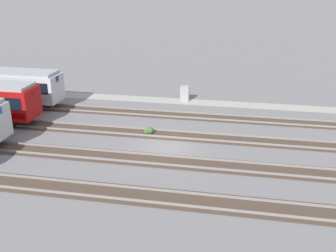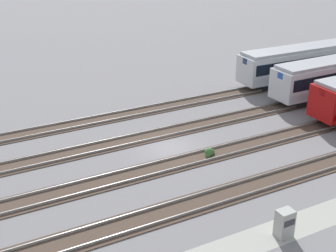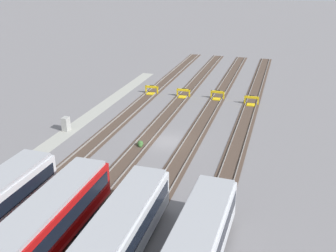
# 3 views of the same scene
# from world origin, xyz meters

# --- Properties ---
(ground_plane) EXTENTS (400.00, 400.00, 0.00)m
(ground_plane) POSITION_xyz_m (0.00, 0.00, 0.00)
(ground_plane) COLOR slate
(service_walkway) EXTENTS (54.00, 2.00, 0.01)m
(service_walkway) POSITION_xyz_m (0.00, -11.86, 0.00)
(service_walkway) COLOR #9E9E93
(service_walkway) RESTS_ON ground
(rail_track_nearest) EXTENTS (90.00, 2.24, 0.21)m
(rail_track_nearest) POSITION_xyz_m (0.00, -7.41, 0.04)
(rail_track_nearest) COLOR #47382D
(rail_track_nearest) RESTS_ON ground
(rail_track_near_inner) EXTENTS (90.00, 2.24, 0.21)m
(rail_track_near_inner) POSITION_xyz_m (0.00, -2.47, 0.04)
(rail_track_near_inner) COLOR #47382D
(rail_track_near_inner) RESTS_ON ground
(rail_track_middle) EXTENTS (90.00, 2.24, 0.21)m
(rail_track_middle) POSITION_xyz_m (0.00, 2.47, 0.04)
(rail_track_middle) COLOR #47382D
(rail_track_middle) RESTS_ON ground
(rail_track_far_inner) EXTENTS (90.00, 2.24, 0.21)m
(rail_track_far_inner) POSITION_xyz_m (0.00, 7.41, 0.04)
(rail_track_far_inner) COLOR #47382D
(rail_track_far_inner) RESTS_ON ground
(electrical_cabinet) EXTENTS (0.90, 0.73, 1.60)m
(electrical_cabinet) POSITION_xyz_m (0.39, -12.24, 0.80)
(electrical_cabinet) COLOR #9E9E99
(electrical_cabinet) RESTS_ON ground
(weed_clump) EXTENTS (0.92, 0.70, 0.64)m
(weed_clump) POSITION_xyz_m (1.95, -2.46, 0.24)
(weed_clump) COLOR #38602D
(weed_clump) RESTS_ON ground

